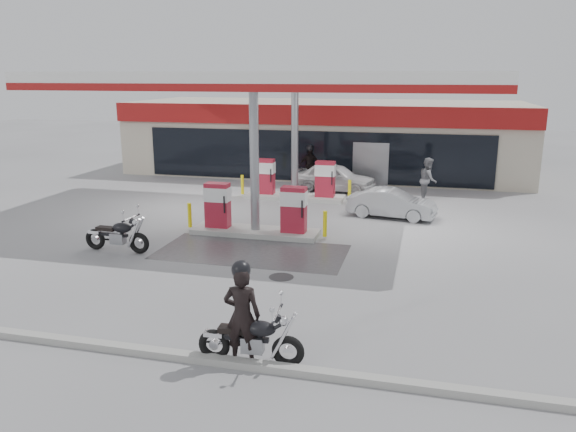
{
  "coord_description": "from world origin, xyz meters",
  "views": [
    {
      "loc": [
        5.79,
        -16.32,
        5.52
      ],
      "look_at": [
        1.64,
        0.23,
        1.2
      ],
      "focal_mm": 35.0,
      "sensor_mm": 36.0,
      "label": 1
    }
  ],
  "objects_px": {
    "parked_motorcycle": "(118,236)",
    "hatchback_silver": "(392,204)",
    "parked_car_left": "(205,160)",
    "main_motorcycle": "(252,340)",
    "pump_island_near": "(255,215)",
    "biker_walking": "(310,166)",
    "attendant": "(428,180)",
    "parked_car_right": "(402,170)",
    "biker_main": "(242,316)",
    "sedan_white": "(335,177)",
    "pump_island_far": "(295,184)"
  },
  "relations": [
    {
      "from": "pump_island_near",
      "to": "biker_walking",
      "type": "bearing_deg",
      "value": 90.67
    },
    {
      "from": "pump_island_far",
      "to": "parked_car_right",
      "type": "relative_size",
      "value": 1.37
    },
    {
      "from": "parked_motorcycle",
      "to": "hatchback_silver",
      "type": "height_order",
      "value": "parked_motorcycle"
    },
    {
      "from": "hatchback_silver",
      "to": "parked_car_left",
      "type": "relative_size",
      "value": 0.73
    },
    {
      "from": "main_motorcycle",
      "to": "parked_car_right",
      "type": "bearing_deg",
      "value": 81.8
    },
    {
      "from": "main_motorcycle",
      "to": "hatchback_silver",
      "type": "relative_size",
      "value": 0.62
    },
    {
      "from": "sedan_white",
      "to": "biker_main",
      "type": "bearing_deg",
      "value": -166.56
    },
    {
      "from": "pump_island_near",
      "to": "attendant",
      "type": "xyz_separation_m",
      "value": [
        5.85,
        7.0,
        0.27
      ]
    },
    {
      "from": "attendant",
      "to": "sedan_white",
      "type": "bearing_deg",
      "value": 70.79
    },
    {
      "from": "pump_island_near",
      "to": "sedan_white",
      "type": "bearing_deg",
      "value": 79.91
    },
    {
      "from": "biker_main",
      "to": "biker_walking",
      "type": "relative_size",
      "value": 1.06
    },
    {
      "from": "hatchback_silver",
      "to": "parked_car_right",
      "type": "distance_m",
      "value": 8.4
    },
    {
      "from": "attendant",
      "to": "parked_car_right",
      "type": "relative_size",
      "value": 0.52
    },
    {
      "from": "pump_island_far",
      "to": "attendant",
      "type": "distance_m",
      "value": 5.95
    },
    {
      "from": "pump_island_near",
      "to": "parked_car_left",
      "type": "bearing_deg",
      "value": 119.57
    },
    {
      "from": "biker_main",
      "to": "sedan_white",
      "type": "xyz_separation_m",
      "value": [
        -1.03,
        17.01,
        -0.32
      ]
    },
    {
      "from": "parked_motorcycle",
      "to": "hatchback_silver",
      "type": "xyz_separation_m",
      "value": [
        8.17,
        6.6,
        0.05
      ]
    },
    {
      "from": "sedan_white",
      "to": "attendant",
      "type": "distance_m",
      "value": 4.57
    },
    {
      "from": "hatchback_silver",
      "to": "parked_car_right",
      "type": "relative_size",
      "value": 0.91
    },
    {
      "from": "main_motorcycle",
      "to": "parked_car_left",
      "type": "height_order",
      "value": "parked_car_left"
    },
    {
      "from": "parked_motorcycle",
      "to": "pump_island_near",
      "type": "bearing_deg",
      "value": 41.08
    },
    {
      "from": "attendant",
      "to": "biker_walking",
      "type": "xyz_separation_m",
      "value": [
        -5.97,
        2.8,
        -0.04
      ]
    },
    {
      "from": "main_motorcycle",
      "to": "parked_car_left",
      "type": "bearing_deg",
      "value": 111.33
    },
    {
      "from": "biker_main",
      "to": "parked_motorcycle",
      "type": "relative_size",
      "value": 0.87
    },
    {
      "from": "attendant",
      "to": "parked_motorcycle",
      "type": "bearing_deg",
      "value": 132.5
    },
    {
      "from": "parked_car_right",
      "to": "hatchback_silver",
      "type": "bearing_deg",
      "value": 179.92
    },
    {
      "from": "attendant",
      "to": "parked_car_left",
      "type": "xyz_separation_m",
      "value": [
        -12.66,
        5.0,
        -0.29
      ]
    },
    {
      "from": "main_motorcycle",
      "to": "sedan_white",
      "type": "relative_size",
      "value": 0.54
    },
    {
      "from": "pump_island_near",
      "to": "pump_island_far",
      "type": "height_order",
      "value": "same"
    },
    {
      "from": "parked_car_left",
      "to": "main_motorcycle",
      "type": "bearing_deg",
      "value": -155.44
    },
    {
      "from": "sedan_white",
      "to": "biker_walking",
      "type": "bearing_deg",
      "value": 54.53
    },
    {
      "from": "pump_island_near",
      "to": "hatchback_silver",
      "type": "relative_size",
      "value": 1.5
    },
    {
      "from": "parked_car_left",
      "to": "attendant",
      "type": "bearing_deg",
      "value": -111.53
    },
    {
      "from": "pump_island_near",
      "to": "main_motorcycle",
      "type": "height_order",
      "value": "pump_island_near"
    },
    {
      "from": "pump_island_far",
      "to": "biker_main",
      "type": "relative_size",
      "value": 2.59
    },
    {
      "from": "pump_island_near",
      "to": "parked_car_left",
      "type": "distance_m",
      "value": 13.8
    },
    {
      "from": "pump_island_near",
      "to": "main_motorcycle",
      "type": "xyz_separation_m",
      "value": [
        2.68,
        -8.79,
        -0.22
      ]
    },
    {
      "from": "sedan_white",
      "to": "parked_car_right",
      "type": "height_order",
      "value": "sedan_white"
    },
    {
      "from": "sedan_white",
      "to": "attendant",
      "type": "xyz_separation_m",
      "value": [
        4.4,
        -1.2,
        0.3
      ]
    },
    {
      "from": "main_motorcycle",
      "to": "parked_motorcycle",
      "type": "xyz_separation_m",
      "value": [
        -6.34,
        5.8,
        0.03
      ]
    },
    {
      "from": "main_motorcycle",
      "to": "biker_main",
      "type": "height_order",
      "value": "biker_main"
    },
    {
      "from": "parked_motorcycle",
      "to": "parked_car_left",
      "type": "bearing_deg",
      "value": 103.59
    },
    {
      "from": "attendant",
      "to": "parked_car_left",
      "type": "height_order",
      "value": "attendant"
    },
    {
      "from": "main_motorcycle",
      "to": "hatchback_silver",
      "type": "distance_m",
      "value": 12.53
    },
    {
      "from": "main_motorcycle",
      "to": "biker_main",
      "type": "relative_size",
      "value": 1.08
    },
    {
      "from": "pump_island_near",
      "to": "biker_main",
      "type": "xyz_separation_m",
      "value": [
        2.49,
        -8.81,
        0.28
      ]
    },
    {
      "from": "pump_island_near",
      "to": "parked_motorcycle",
      "type": "distance_m",
      "value": 4.73
    },
    {
      "from": "biker_main",
      "to": "hatchback_silver",
      "type": "xyz_separation_m",
      "value": [
        2.03,
        12.41,
        -0.43
      ]
    },
    {
      "from": "pump_island_near",
      "to": "attendant",
      "type": "bearing_deg",
      "value": 50.09
    },
    {
      "from": "hatchback_silver",
      "to": "parked_car_left",
      "type": "bearing_deg",
      "value": 62.39
    }
  ]
}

